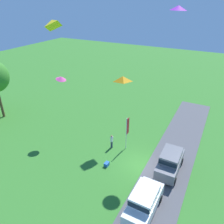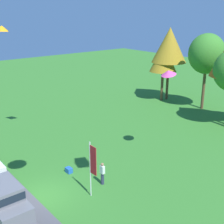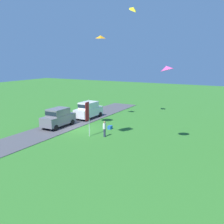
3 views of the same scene
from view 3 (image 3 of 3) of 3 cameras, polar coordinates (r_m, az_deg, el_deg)
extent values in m
plane|color=#337528|center=(31.45, -7.06, -3.73)|extent=(120.00, 120.00, 0.00)
cube|color=#4C4C51|center=(33.03, -10.85, -3.05)|extent=(36.00, 4.40, 0.06)
cube|color=white|center=(36.61, -5.13, 0.04)|extent=(4.63, 1.98, 1.10)
cube|color=white|center=(36.43, -5.16, 1.54)|extent=(2.63, 1.80, 0.84)
cube|color=#19232D|center=(36.43, -5.16, 1.54)|extent=(2.68, 1.77, 0.46)
cylinder|color=black|center=(38.49, -4.90, -0.22)|extent=(0.68, 0.25, 0.68)
cylinder|color=black|center=(37.52, -2.62, -0.50)|extent=(0.68, 0.25, 0.68)
cylinder|color=black|center=(36.02, -7.71, -1.11)|extent=(0.68, 0.25, 0.68)
cylinder|color=black|center=(34.97, -5.35, -1.44)|extent=(0.68, 0.25, 0.68)
cube|color=slate|center=(32.52, -11.61, -1.64)|extent=(4.60, 1.91, 1.10)
cube|color=slate|center=(32.32, -11.68, 0.04)|extent=(2.60, 1.77, 0.84)
cube|color=#19232D|center=(32.32, -11.68, 0.04)|extent=(2.66, 1.73, 0.46)
cylinder|color=black|center=(34.38, -11.06, -1.84)|extent=(0.68, 0.24, 0.68)
cylinder|color=black|center=(33.29, -8.65, -2.20)|extent=(0.68, 0.24, 0.68)
cylinder|color=black|center=(32.11, -14.60, -2.96)|extent=(0.68, 0.24, 0.68)
cylinder|color=black|center=(30.93, -12.14, -3.40)|extent=(0.68, 0.24, 0.68)
cylinder|color=#2D334C|center=(28.17, -1.63, -4.54)|extent=(0.24, 0.24, 0.88)
cube|color=white|center=(27.97, -1.64, -3.09)|extent=(0.36, 0.22, 0.60)
sphere|color=#9E7051|center=(27.87, -1.64, -2.25)|extent=(0.22, 0.22, 0.22)
cylinder|color=silver|center=(28.01, -5.00, -1.38)|extent=(0.08, 0.08, 4.00)
cube|color=red|center=(27.55, -5.43, 0.09)|extent=(0.64, 0.04, 2.00)
cube|color=blue|center=(31.23, -0.43, -3.37)|extent=(0.56, 0.40, 0.40)
cone|color=#EA4C9E|center=(24.37, 11.82, 9.37)|extent=(1.20, 1.26, 0.66)
pyramid|color=yellow|center=(34.98, 4.69, 21.50)|extent=(1.18, 1.33, 0.83)
pyramid|color=orange|center=(34.30, -2.51, 16.01)|extent=(1.16, 1.21, 0.42)
camera|label=1|loc=(48.25, -0.71, 20.40)|focal=35.00mm
camera|label=2|loc=(27.06, -47.04, 16.29)|focal=50.00mm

